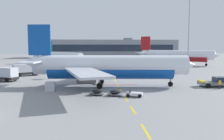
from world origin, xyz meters
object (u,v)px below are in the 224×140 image
Objects in this scene: airliner_far_center at (63,57)px; ground_crew_worker at (220,84)px; airliner_foreground at (108,67)px; ground_power_truck at (25,70)px; baggage_train at (115,93)px; catering_truck at (4,74)px; pushback_tug at (216,82)px; apron_light_mast_far at (189,19)px; uld_cargo_container at (50,86)px; airliner_mid_left at (175,56)px.

airliner_far_center is 16.16× the size of ground_crew_worker.
ground_power_truck is at bearing 138.85° from airliner_foreground.
catering_truck is at bearing 142.77° from baggage_train.
ground_power_truck reaches higher than pushback_tug.
airliner_far_center is at bearing 105.55° from airliner_foreground.
baggage_train is 52.89m from apron_light_mast_far.
ground_power_truck is at bearing 115.37° from uld_cargo_container.
airliner_far_center is (-38.02, 61.83, 2.55)m from pushback_tug.
airliner_far_center reaches higher than ground_power_truck.
airliner_mid_left is at bearing 59.03° from airliner_foreground.
airliner_mid_left is 49.29m from airliner_far_center.
apron_light_mast_far is (28.51, 41.40, 16.47)m from baggage_train.
catering_truck is (-44.67, 10.97, 0.74)m from pushback_tug.
ground_crew_worker is at bearing -59.80° from airliner_far_center.
catering_truck is 46.13m from ground_crew_worker.
catering_truck is 9.75m from ground_power_truck.
airliner_far_center reaches higher than uld_cargo_container.
catering_truck reaches higher than ground_crew_worker.
catering_truck is (-6.65, -50.86, -1.81)m from airliner_far_center.
uld_cargo_container is at bearing -137.63° from apron_light_mast_far.
pushback_tug reaches higher than uld_cargo_container.
airliner_foreground is at bearing -132.29° from apron_light_mast_far.
ground_power_truck is (-21.29, 18.61, -2.30)m from airliner_foreground.
uld_cargo_container is at bearing -176.00° from pushback_tug.
catering_truck and ground_power_truck have the same top height.
catering_truck is (-55.54, -44.59, -2.40)m from airliner_mid_left.
ground_crew_worker is (-11.44, -58.09, -3.09)m from airliner_mid_left.
baggage_train is (-20.58, -7.34, -0.38)m from pushback_tug.
catering_truck reaches higher than baggage_train.
airliner_mid_left is 25.27m from apron_light_mast_far.
apron_light_mast_far is (7.93, 34.06, 16.09)m from pushback_tug.
apron_light_mast_far reaches higher than uld_cargo_container.
airliner_foreground is at bearing -21.25° from catering_truck.
apron_light_mast_far is at bearing 55.45° from baggage_train.
airliner_mid_left reaches higher than catering_truck.
ground_power_truck is at bearing 128.37° from baggage_train.
ground_power_truck is 54.54m from apron_light_mast_far.
ground_crew_worker reaches higher than uld_cargo_container.
ground_crew_worker is (42.06, -23.02, -0.69)m from ground_power_truck.
airliner_far_center is 64.40m from uld_cargo_container.
airliner_mid_left is (10.87, 55.56, 3.14)m from pushback_tug.
uld_cargo_container is at bearing -126.47° from airliner_mid_left.
apron_light_mast_far reaches higher than airliner_far_center.
airliner_foreground reaches higher than uld_cargo_container.
pushback_tug is 21.85m from baggage_train.
apron_light_mast_far is at bearing 47.71° from airliner_foreground.
ground_crew_worker is at bearing -101.14° from airliner_mid_left.
apron_light_mast_far is (52.60, 23.09, 15.35)m from catering_truck.
uld_cargo_container is (10.77, -22.72, -0.85)m from ground_power_truck.
apron_light_mast_far is at bearing -97.80° from airliner_mid_left.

